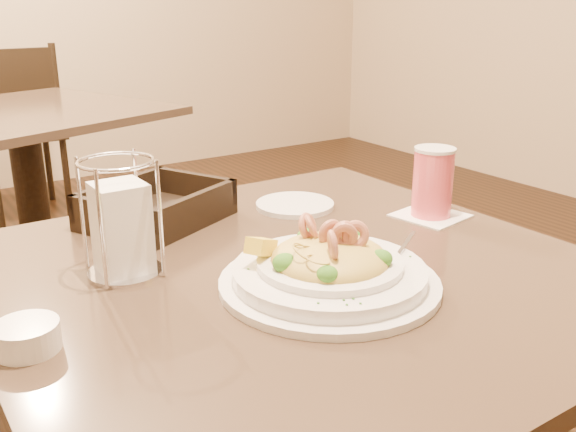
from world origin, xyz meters
TOP-DOWN VIEW (x-y plane):
  - main_table at (0.00, 0.00)m, footprint 0.90×0.90m
  - background_table at (-0.01, 1.79)m, footprint 1.14×1.14m
  - dining_chair_far at (0.19, 2.86)m, footprint 0.43×0.43m
  - pasta_bowl at (0.00, -0.08)m, footprint 0.35×0.32m
  - drink_glass at (0.36, 0.06)m, footprint 0.14×0.14m
  - bread_basket at (-0.09, 0.33)m, footprint 0.30×0.28m
  - napkin_caddy at (-0.22, 0.13)m, footprint 0.11×0.11m
  - side_plate at (0.17, 0.25)m, footprint 0.20×0.20m
  - butter_ramekin at (-0.40, -0.02)m, footprint 0.08×0.08m

SIDE VIEW (x-z plane):
  - dining_chair_far at x=0.19m, z-range 0.03..0.96m
  - main_table at x=0.00m, z-range 0.14..0.89m
  - background_table at x=-0.01m, z-range 0.14..0.89m
  - side_plate at x=0.17m, z-range 0.75..0.76m
  - butter_ramekin at x=-0.40m, z-range 0.75..0.79m
  - bread_basket at x=-0.09m, z-range 0.74..0.81m
  - pasta_bowl at x=0.00m, z-range 0.73..0.83m
  - drink_glass at x=0.36m, z-range 0.75..0.89m
  - napkin_caddy at x=-0.22m, z-range 0.74..0.92m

